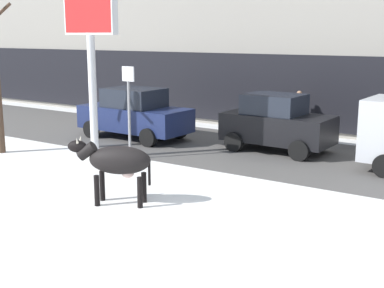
{
  "coord_description": "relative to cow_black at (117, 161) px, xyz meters",
  "views": [
    {
      "loc": [
        6.32,
        -7.4,
        3.75
      ],
      "look_at": [
        -0.59,
        2.97,
        1.1
      ],
      "focal_mm": 48.35,
      "sensor_mm": 36.0,
      "label": 1
    }
  ],
  "objects": [
    {
      "name": "road_strip",
      "position": [
        1.25,
        6.43,
        -0.99
      ],
      "size": [
        60.0,
        5.6,
        0.01
      ],
      "primitive_type": "cube",
      "color": "#514F4C",
      "rests_on": "ground"
    },
    {
      "name": "car_navy_sedan",
      "position": [
        -4.55,
        6.05,
        -0.09
      ],
      "size": [
        4.24,
        2.06,
        1.84
      ],
      "color": "#19234C",
      "rests_on": "ground"
    },
    {
      "name": "street_sign",
      "position": [
        -2.57,
        3.44,
        0.68
      ],
      "size": [
        0.44,
        0.08,
        2.82
      ],
      "color": "gray",
      "rests_on": "ground"
    },
    {
      "name": "pedestrian_near_billboard",
      "position": [
        0.38,
        9.53,
        -0.11
      ],
      "size": [
        0.36,
        0.24,
        1.73
      ],
      "color": "#282833",
      "rests_on": "ground"
    },
    {
      "name": "car_black_hatchback",
      "position": [
        0.69,
        6.97,
        -0.07
      ],
      "size": [
        3.54,
        1.99,
        1.86
      ],
      "color": "black",
      "rests_on": "ground"
    },
    {
      "name": "billboard",
      "position": [
        -3.54,
        2.92,
        3.32
      ],
      "size": [
        2.5,
        0.74,
        5.56
      ],
      "color": "silver",
      "rests_on": "ground"
    },
    {
      "name": "ground_plane",
      "position": [
        1.25,
        -0.94,
        -0.99
      ],
      "size": [
        120.0,
        120.0,
        0.0
      ],
      "primitive_type": "plane",
      "color": "white"
    },
    {
      "name": "cow_black",
      "position": [
        0.0,
        0.0,
        0.0
      ],
      "size": [
        1.89,
        1.2,
        1.54
      ],
      "color": "black",
      "rests_on": "ground"
    }
  ]
}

